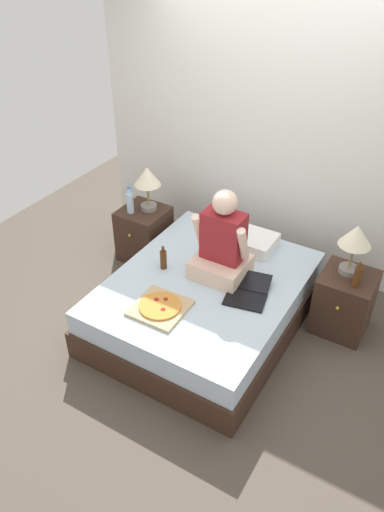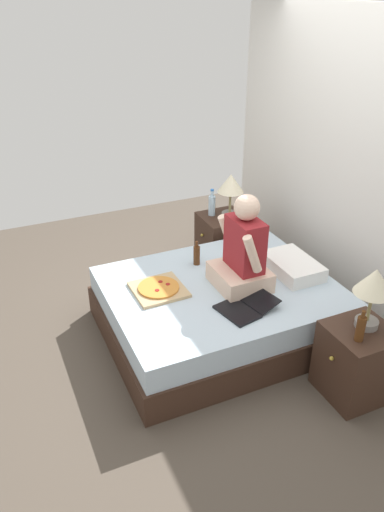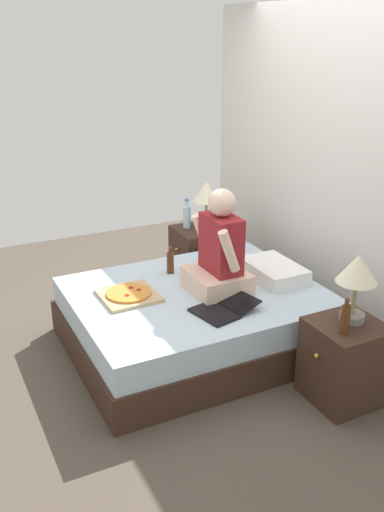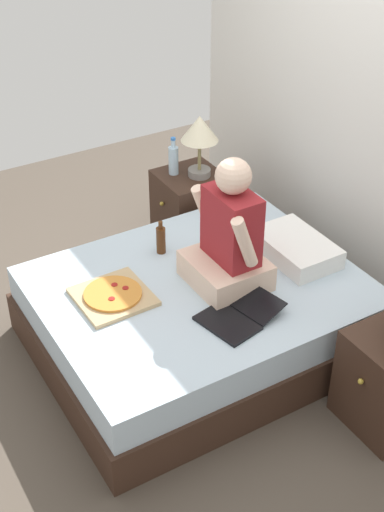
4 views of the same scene
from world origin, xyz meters
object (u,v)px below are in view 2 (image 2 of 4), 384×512
Objects in this scene: water_bottle at (212,205)px; pizza_box at (159,289)px; lamp_on_left_nightstand at (231,186)px; nightstand_left at (222,241)px; person_seated at (243,254)px; beer_bottle at (361,328)px; lamp_on_right_nightstand at (374,286)px; nightstand_right at (356,362)px; beer_bottle_on_bed at (197,255)px; laptop at (244,307)px; bed at (220,309)px.

water_bottle is 1.38m from pizza_box.
water_bottle is (-0.12, -0.14, -0.22)m from lamp_on_left_nightstand.
nightstand_left reaches higher than pizza_box.
person_seated is at bearing -20.05° from nightstand_left.
beer_bottle is at bearing -4.10° from lamp_on_left_nightstand.
beer_bottle is (0.10, -0.15, -0.23)m from lamp_on_right_nightstand.
water_bottle reaches higher than nightstand_right.
beer_bottle is 1.05× the size of beer_bottle_on_bed.
laptop is at bearing 44.29° from pizza_box.
lamp_on_left_nightstand reaches higher than nightstand_left.
beer_bottle_on_bed reaches higher than pizza_box.
beer_bottle_on_bed is at bearing -162.09° from beer_bottle.
lamp_on_left_nightstand is 1.45m from pizza_box.
bed is at bearing -110.98° from person_seated.
pizza_box is at bearing -104.82° from bed.
lamp_on_right_nightstand is 1.62m from pizza_box.
nightstand_left is 2.17m from beer_bottle.
person_seated is at bearing -164.00° from beer_bottle.
nightstand_right is 2.39× the size of beer_bottle.
bed is at bearing -178.94° from laptop.
nightstand_right is 0.39m from beer_bottle.
bed is 0.45m from laptop.
laptop is (-0.65, -0.55, 0.21)m from nightstand_right.
nightstand_left is 1.99× the size of water_bottle.
nightstand_right reaches higher than bed.
lamp_on_right_nightstand reaches higher than beer_bottle_on_bed.
pizza_box is 0.54m from beer_bottle_on_bed.
nightstand_right is at bearing 22.30° from person_seated.
pizza_box reaches higher than bed.
lamp_on_left_nightstand is 2.11m from beer_bottle.
laptop is at bearing -23.63° from lamp_on_left_nightstand.
beer_bottle is 1.09m from person_seated.
person_seated reaches higher than nightstand_left.
nightstand_right is 0.70× the size of person_seated.
pizza_box is (-1.13, -1.09, -0.40)m from lamp_on_right_nightstand.
beer_bottle is (1.10, 0.46, 0.42)m from bed.
water_bottle is at bearing 145.22° from beer_bottle_on_bed.
laptop is 0.71m from pizza_box.
person_seated reaches higher than lamp_on_right_nightstand.
nightstand_left is at bearing 137.25° from beer_bottle_on_bed.
nightstand_left is 0.91m from beer_bottle_on_bed.
nightstand_right is 1.57m from pizza_box.
beer_bottle is 1.58m from beer_bottle_on_bed.
pizza_box is at bearing -106.37° from person_seated.
bed is 8.09× the size of beer_bottle.
nightstand_left is 2.39× the size of beer_bottle.
pizza_box is at bearing -138.07° from nightstand_right.
nightstand_right is at bearing 0.00° from nightstand_left.
nightstand_right is (2.14, 0.09, -0.39)m from water_bottle.
person_seated is (0.06, 0.16, 0.52)m from bed.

